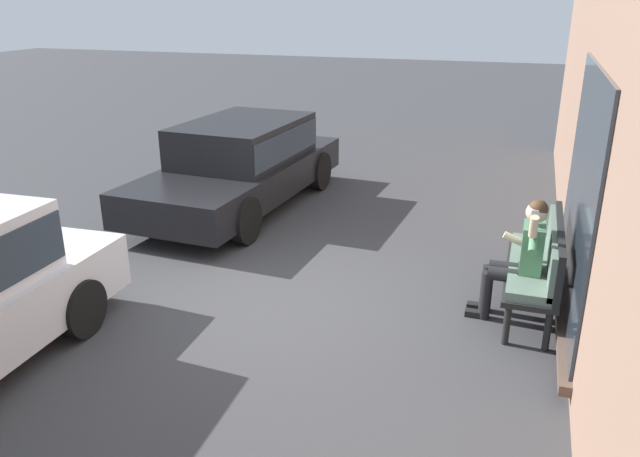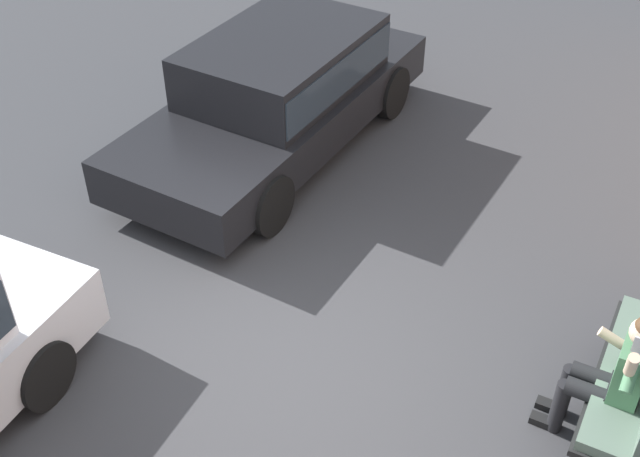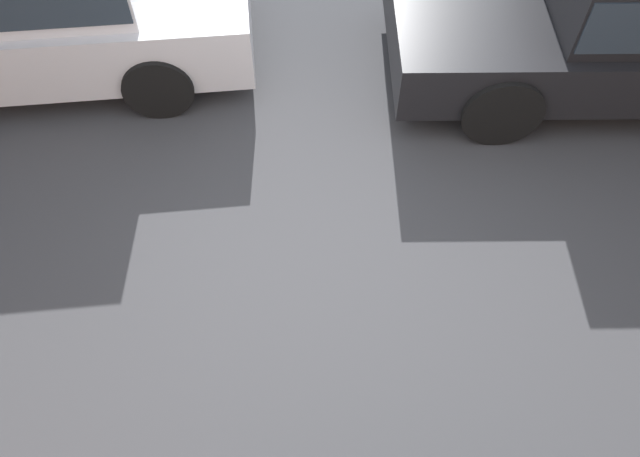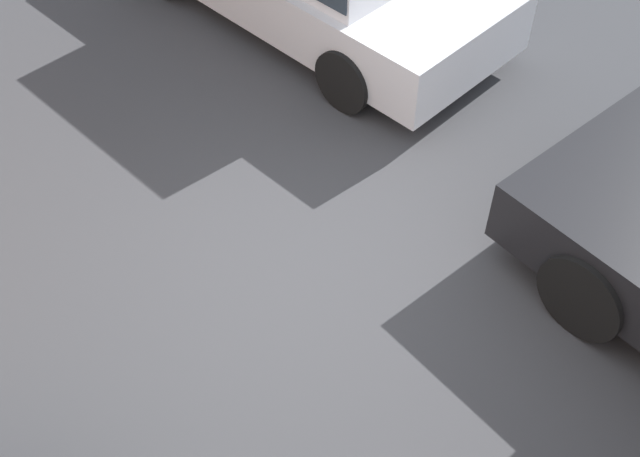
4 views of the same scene
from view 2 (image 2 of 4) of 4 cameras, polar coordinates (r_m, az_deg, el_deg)
name	(u,v)px [view 2 (image 2 of 4)]	position (r m, az deg, el deg)	size (l,w,h in m)	color
ground_plane	(281,365)	(7.33, -2.82, -9.69)	(60.00, 60.00, 0.00)	#38383A
person_on_phone	(614,374)	(6.66, 20.18, -9.72)	(0.73, 0.74, 1.38)	black
parked_car_near	(279,88)	(9.79, -2.93, 9.92)	(4.72, 2.10, 1.43)	black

